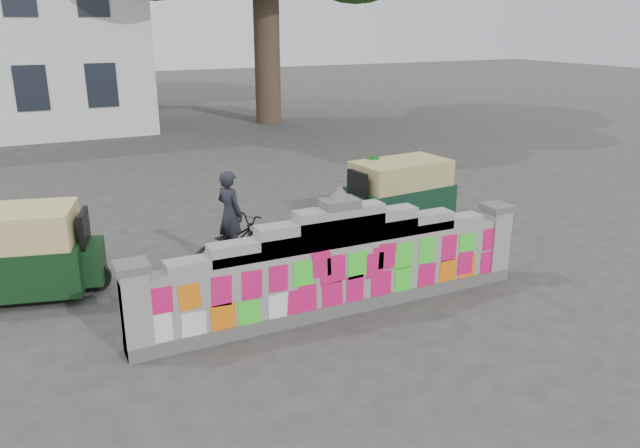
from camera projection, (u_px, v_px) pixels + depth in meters
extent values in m
plane|color=#383533|center=(339.00, 311.00, 9.65)|extent=(100.00, 100.00, 0.00)
cube|color=#4C4C49|center=(339.00, 305.00, 9.62)|extent=(6.40, 0.42, 0.20)
cube|color=gray|center=(339.00, 275.00, 9.46)|extent=(6.40, 0.32, 1.00)
cube|color=gray|center=(339.00, 240.00, 9.29)|extent=(5.20, 0.32, 0.14)
cube|color=gray|center=(339.00, 235.00, 9.27)|extent=(4.00, 0.32, 0.28)
cube|color=gray|center=(339.00, 230.00, 9.24)|extent=(2.60, 0.32, 0.44)
cube|color=gray|center=(339.00, 226.00, 9.22)|extent=(1.40, 0.32, 0.58)
cube|color=#4C4C49|center=(340.00, 203.00, 9.11)|extent=(0.55, 0.36, 0.12)
cone|color=#4C4C49|center=(340.00, 193.00, 9.06)|extent=(0.36, 0.36, 0.22)
cube|color=gray|center=(136.00, 313.00, 8.19)|extent=(0.36, 0.40, 1.24)
cube|color=#4C4C49|center=(131.00, 266.00, 7.99)|extent=(0.44, 0.44, 0.10)
cube|color=gray|center=(494.00, 244.00, 10.72)|extent=(0.36, 0.40, 1.24)
cube|color=#4C4C49|center=(497.00, 207.00, 10.52)|extent=(0.44, 0.44, 0.10)
cylinder|color=#38281E|center=(267.00, 52.00, 26.59)|extent=(1.10, 1.10, 6.00)
imported|color=black|center=(231.00, 244.00, 11.19)|extent=(1.85, 1.26, 0.92)
imported|color=black|center=(231.00, 227.00, 11.09)|extent=(0.57, 0.67, 1.56)
imported|color=green|center=(374.00, 190.00, 13.69)|extent=(0.88, 0.92, 1.49)
cube|color=black|center=(10.00, 267.00, 9.98)|extent=(2.52, 1.76, 0.76)
cube|color=tan|center=(4.00, 228.00, 9.77)|extent=(2.32, 1.66, 0.57)
cube|color=black|center=(88.00, 261.00, 10.21)|extent=(0.62, 0.76, 0.67)
cube|color=black|center=(84.00, 228.00, 10.04)|extent=(0.24, 0.67, 0.57)
cylinder|color=black|center=(96.00, 277.00, 10.32)|extent=(0.49, 0.23, 0.48)
cube|color=black|center=(400.00, 202.00, 13.61)|extent=(2.31, 1.40, 0.74)
cube|color=tan|center=(401.00, 173.00, 13.41)|extent=(2.13, 1.34, 0.55)
cube|color=black|center=(357.00, 210.00, 13.04)|extent=(0.52, 0.69, 0.64)
cube|color=black|center=(357.00, 185.00, 12.87)|extent=(0.14, 0.65, 0.55)
cylinder|color=black|center=(353.00, 223.00, 13.08)|extent=(0.47, 0.15, 0.46)
cylinder|color=black|center=(414.00, 203.00, 14.52)|extent=(0.47, 0.15, 0.46)
cylinder|color=black|center=(443.00, 214.00, 13.70)|extent=(0.47, 0.15, 0.46)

